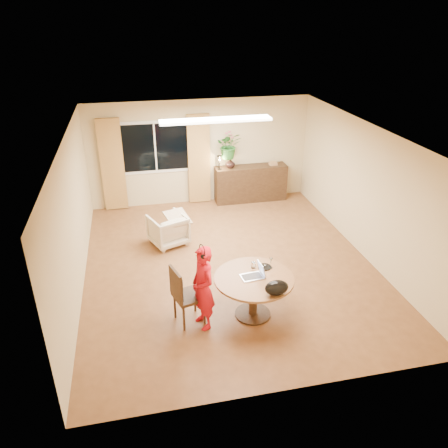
% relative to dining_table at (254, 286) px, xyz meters
% --- Properties ---
extents(floor, '(6.50, 6.50, 0.00)m').
position_rel_dining_table_xyz_m(floor, '(-0.03, 1.62, -0.57)').
color(floor, brown).
rests_on(floor, ground).
extents(ceiling, '(6.50, 6.50, 0.00)m').
position_rel_dining_table_xyz_m(ceiling, '(-0.03, 1.62, 2.03)').
color(ceiling, white).
rests_on(ceiling, wall_back).
extents(wall_back, '(5.50, 0.00, 5.50)m').
position_rel_dining_table_xyz_m(wall_back, '(-0.03, 4.87, 0.73)').
color(wall_back, '#CAB583').
rests_on(wall_back, floor).
extents(wall_left, '(0.00, 6.50, 6.50)m').
position_rel_dining_table_xyz_m(wall_left, '(-2.78, 1.62, 0.73)').
color(wall_left, '#CAB583').
rests_on(wall_left, floor).
extents(wall_right, '(0.00, 6.50, 6.50)m').
position_rel_dining_table_xyz_m(wall_right, '(2.72, 1.62, 0.73)').
color(wall_right, '#CAB583').
rests_on(wall_right, floor).
extents(window, '(1.70, 0.03, 1.30)m').
position_rel_dining_table_xyz_m(window, '(-1.13, 4.85, 0.93)').
color(window, white).
rests_on(window, wall_back).
extents(curtain_left, '(0.55, 0.08, 2.25)m').
position_rel_dining_table_xyz_m(curtain_left, '(-2.18, 4.78, 0.58)').
color(curtain_left, '#996432').
rests_on(curtain_left, wall_back).
extents(curtain_right, '(0.55, 0.08, 2.25)m').
position_rel_dining_table_xyz_m(curtain_right, '(-0.08, 4.78, 0.58)').
color(curtain_right, '#996432').
rests_on(curtain_right, wall_back).
extents(ceiling_panel, '(2.20, 0.35, 0.05)m').
position_rel_dining_table_xyz_m(ceiling_panel, '(-0.03, 2.82, 2.00)').
color(ceiling_panel, white).
rests_on(ceiling_panel, ceiling).
extents(dining_table, '(1.27, 1.27, 0.72)m').
position_rel_dining_table_xyz_m(dining_table, '(0.00, 0.00, 0.00)').
color(dining_table, brown).
rests_on(dining_table, floor).
extents(dining_chair, '(0.59, 0.56, 1.01)m').
position_rel_dining_table_xyz_m(dining_chair, '(-1.03, 0.07, -0.06)').
color(dining_chair, black).
rests_on(dining_chair, floor).
extents(child, '(0.59, 0.47, 1.39)m').
position_rel_dining_table_xyz_m(child, '(-0.83, -0.08, 0.13)').
color(child, red).
rests_on(child, floor).
extents(laptop, '(0.38, 0.28, 0.24)m').
position_rel_dining_table_xyz_m(laptop, '(-0.03, 0.02, 0.27)').
color(laptop, '#B7B7BC').
rests_on(laptop, dining_table).
extents(tumbler, '(0.07, 0.07, 0.10)m').
position_rel_dining_table_xyz_m(tumbler, '(0.07, 0.28, 0.20)').
color(tumbler, white).
rests_on(tumbler, dining_table).
extents(wine_glass, '(0.08, 0.08, 0.19)m').
position_rel_dining_table_xyz_m(wine_glass, '(0.34, 0.22, 0.25)').
color(wine_glass, white).
rests_on(wine_glass, dining_table).
extents(pot_lid, '(0.25, 0.25, 0.04)m').
position_rel_dining_table_xyz_m(pot_lid, '(0.25, 0.25, 0.17)').
color(pot_lid, white).
rests_on(pot_lid, dining_table).
extents(handbag, '(0.38, 0.26, 0.24)m').
position_rel_dining_table_xyz_m(handbag, '(0.20, -0.51, 0.27)').
color(handbag, black).
rests_on(handbag, dining_table).
extents(armchair, '(0.92, 0.93, 0.66)m').
position_rel_dining_table_xyz_m(armchair, '(-1.10, 2.72, -0.24)').
color(armchair, beige).
rests_on(armchair, floor).
extents(throw, '(0.60, 0.66, 0.03)m').
position_rel_dining_table_xyz_m(throw, '(-0.89, 2.71, 0.11)').
color(throw, beige).
rests_on(throw, armchair).
extents(sideboard, '(1.84, 0.45, 0.92)m').
position_rel_dining_table_xyz_m(sideboard, '(1.23, 4.63, -0.11)').
color(sideboard, black).
rests_on(sideboard, floor).
extents(vase, '(0.29, 0.29, 0.25)m').
position_rel_dining_table_xyz_m(vase, '(0.68, 4.63, 0.48)').
color(vase, black).
rests_on(vase, sideboard).
extents(bouquet, '(0.65, 0.59, 0.66)m').
position_rel_dining_table_xyz_m(bouquet, '(0.65, 4.63, 0.93)').
color(bouquet, '#356B28').
rests_on(bouquet, vase).
extents(book_stack, '(0.23, 0.19, 0.08)m').
position_rel_dining_table_xyz_m(book_stack, '(1.81, 4.63, 0.39)').
color(book_stack, '#91674A').
rests_on(book_stack, sideboard).
extents(desk_lamp, '(0.17, 0.17, 0.36)m').
position_rel_dining_table_xyz_m(desk_lamp, '(0.40, 4.58, 0.54)').
color(desk_lamp, black).
rests_on(desk_lamp, sideboard).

